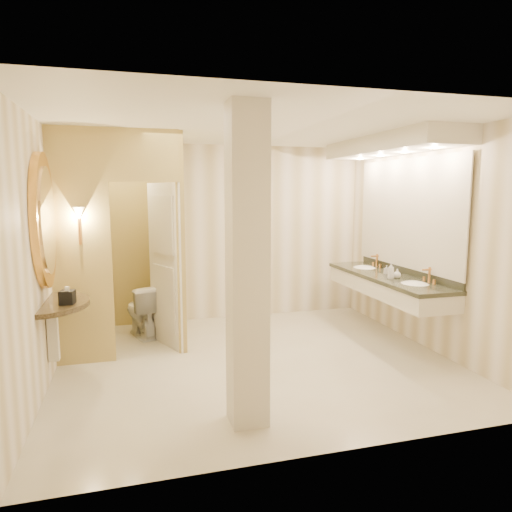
# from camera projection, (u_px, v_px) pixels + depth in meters

# --- Properties ---
(floor) EXTENTS (4.50, 4.50, 0.00)m
(floor) POSITION_uv_depth(u_px,v_px,m) (256.00, 361.00, 5.39)
(floor) COLOR beige
(floor) RESTS_ON ground
(ceiling) EXTENTS (4.50, 4.50, 0.00)m
(ceiling) POSITION_uv_depth(u_px,v_px,m) (256.00, 126.00, 5.02)
(ceiling) COLOR white
(ceiling) RESTS_ON wall_back
(wall_back) EXTENTS (4.50, 0.02, 2.70)m
(wall_back) POSITION_uv_depth(u_px,v_px,m) (222.00, 233.00, 7.11)
(wall_back) COLOR white
(wall_back) RESTS_ON floor
(wall_front) EXTENTS (4.50, 0.02, 2.70)m
(wall_front) POSITION_uv_depth(u_px,v_px,m) (330.00, 280.00, 3.29)
(wall_front) COLOR white
(wall_front) RESTS_ON floor
(wall_left) EXTENTS (0.02, 4.00, 2.70)m
(wall_left) POSITION_uv_depth(u_px,v_px,m) (42.00, 255.00, 4.61)
(wall_left) COLOR white
(wall_left) RESTS_ON floor
(wall_right) EXTENTS (0.02, 4.00, 2.70)m
(wall_right) POSITION_uv_depth(u_px,v_px,m) (427.00, 242.00, 5.79)
(wall_right) COLOR white
(wall_right) RESTS_ON floor
(toilet_closet) EXTENTS (1.50, 1.55, 2.70)m
(toilet_closet) POSITION_uv_depth(u_px,v_px,m) (152.00, 239.00, 5.83)
(toilet_closet) COLOR #D4C36F
(toilet_closet) RESTS_ON floor
(wall_sconce) EXTENTS (0.14, 0.14, 0.42)m
(wall_sconce) POSITION_uv_depth(u_px,v_px,m) (79.00, 215.00, 5.06)
(wall_sconce) COLOR #C98640
(wall_sconce) RESTS_ON toilet_closet
(vanity) EXTENTS (0.75, 2.50, 2.09)m
(vanity) POSITION_uv_depth(u_px,v_px,m) (391.00, 219.00, 6.07)
(vanity) COLOR beige
(vanity) RESTS_ON floor
(console_shelf) EXTENTS (1.04, 1.04, 1.97)m
(console_shelf) POSITION_uv_depth(u_px,v_px,m) (46.00, 256.00, 4.58)
(console_shelf) COLOR black
(console_shelf) RESTS_ON floor
(pillar) EXTENTS (0.31, 0.31, 2.70)m
(pillar) POSITION_uv_depth(u_px,v_px,m) (247.00, 269.00, 3.80)
(pillar) COLOR beige
(pillar) RESTS_ON floor
(tissue_box) EXTENTS (0.16, 0.16, 0.14)m
(tissue_box) POSITION_uv_depth(u_px,v_px,m) (67.00, 297.00, 4.55)
(tissue_box) COLOR black
(tissue_box) RESTS_ON console_shelf
(toilet) EXTENTS (0.60, 0.80, 0.73)m
(toilet) POSITION_uv_depth(u_px,v_px,m) (143.00, 310.00, 6.29)
(toilet) COLOR white
(toilet) RESTS_ON floor
(soap_bottle_a) EXTENTS (0.06, 0.06, 0.12)m
(soap_bottle_a) POSITION_uv_depth(u_px,v_px,m) (386.00, 270.00, 6.23)
(soap_bottle_a) COLOR beige
(soap_bottle_a) RESTS_ON vanity
(soap_bottle_b) EXTENTS (0.12, 0.12, 0.12)m
(soap_bottle_b) POSITION_uv_depth(u_px,v_px,m) (397.00, 274.00, 5.91)
(soap_bottle_b) COLOR silver
(soap_bottle_b) RESTS_ON vanity
(soap_bottle_c) EXTENTS (0.08, 0.08, 0.22)m
(soap_bottle_c) POSITION_uv_depth(u_px,v_px,m) (391.00, 271.00, 5.85)
(soap_bottle_c) COLOR #C6B28C
(soap_bottle_c) RESTS_ON vanity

